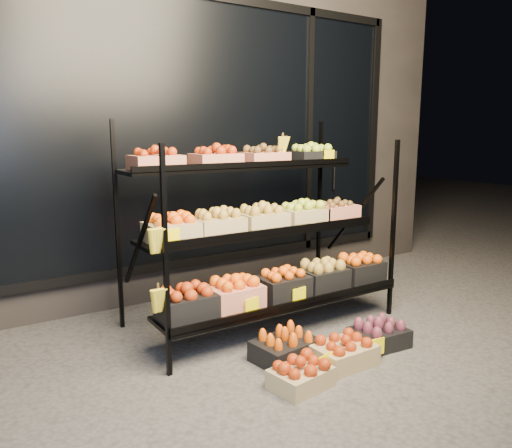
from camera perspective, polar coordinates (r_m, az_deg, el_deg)
ground at (r=3.79m, az=6.16°, el=-13.96°), size 24.00×24.00×0.00m
building at (r=5.69m, az=-10.39°, el=12.22°), size 6.00×2.08×3.50m
display_rack at (r=4.00m, az=0.86°, el=-0.70°), size 2.18×1.02×1.66m
tag_floor_a at (r=3.37m, az=7.91°, el=-16.12°), size 0.13×0.01×0.12m
tag_floor_b at (r=3.66m, az=13.58°, el=-14.06°), size 0.13×0.01×0.12m
floor_crate_left at (r=3.24m, az=5.12°, el=-16.70°), size 0.40×0.32×0.19m
floor_crate_midleft at (r=3.57m, az=3.35°, el=-13.79°), size 0.46×0.37×0.21m
floor_crate_midright at (r=3.55m, az=9.95°, el=-14.11°), size 0.41×0.30×0.20m
floor_crate_right at (r=3.88m, az=13.89°, el=-12.12°), size 0.42×0.32×0.20m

